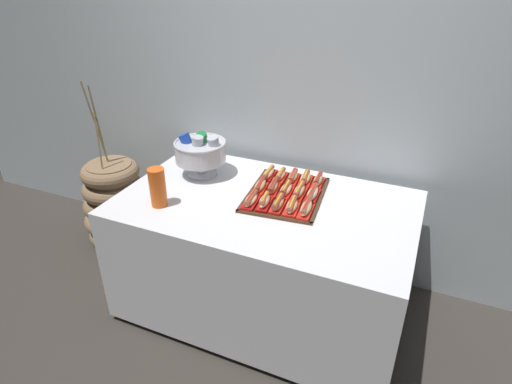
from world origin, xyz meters
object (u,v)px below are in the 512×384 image
Objects in this scene: hot_dog_9 at (312,194)px; hot_dog_5 at (260,186)px; hot_dog_11 at (281,176)px; punch_bowl at (201,151)px; buffet_table at (265,254)px; cup_stack at (158,187)px; hot_dog_2 at (278,204)px; hot_dog_4 at (306,208)px; hot_dog_14 at (318,181)px; hot_dog_0 at (251,200)px; hot_dog_10 at (268,174)px; hot_dog_12 at (293,177)px; hot_dog_7 at (286,190)px; floor_vase at (116,204)px; hot_dog_6 at (273,188)px; hot_dog_3 at (292,206)px; hot_dog_8 at (299,191)px; hot_dog_13 at (305,179)px; serving_tray at (286,195)px; hot_dog_1 at (264,202)px.

hot_dog_5 is at bearing -174.39° from hot_dog_9.
punch_bowl reaches higher than hot_dog_11.
buffet_table is 7.48× the size of cup_stack.
hot_dog_2 is 0.15m from hot_dog_4.
hot_dog_2 is at bearing -108.83° from hot_dog_14.
hot_dog_5 reaches higher than hot_dog_0.
hot_dog_10 is 1.09× the size of hot_dog_12.
hot_dog_14 reaches higher than hot_dog_5.
floor_vase is at bearing 175.12° from hot_dog_7.
hot_dog_0 is at bearing -108.83° from hot_dog_6.
cup_stack is at bearing -152.27° from hot_dog_9.
hot_dog_3 is 1.00× the size of hot_dog_7.
hot_dog_14 is (0.15, 0.01, 0.00)m from hot_dog_12.
floor_vase reaches higher than hot_dog_7.
cup_stack reaches higher than hot_dog_2.
hot_dog_8 is at bearing -59.95° from hot_dog_12.
hot_dog_4 is 0.85× the size of cup_stack.
buffet_table is at bearing 151.04° from hot_dog_2.
hot_dog_6 is at bearing 149.36° from hot_dog_4.
hot_dog_3 is 0.33m from hot_dog_13.
serving_tray is 0.22m from hot_dog_0.
hot_dog_10 is (-0.26, 0.31, -0.00)m from hot_dog_3.
buffet_table is 8.81× the size of hot_dog_4.
hot_dog_7 is (1.37, -0.12, 0.47)m from floor_vase.
floor_vase is at bearing 167.60° from hot_dog_1.
hot_dog_3 is at bearing -59.95° from hot_dog_7.
hot_dog_14 is 0.50× the size of punch_bowl.
punch_bowl reaches higher than hot_dog_5.
hot_dog_7 reaches higher than hot_dog_0.
punch_bowl is (-0.41, 0.06, 0.12)m from hot_dog_5.
hot_dog_6 reaches higher than hot_dog_12.
punch_bowl is at bearing 177.72° from hot_dog_9.
cup_stack is (-0.73, -0.39, 0.07)m from hot_dog_9.
buffet_table is 9.49× the size of hot_dog_13.
buffet_table is at bearing -10.09° from floor_vase.
floor_vase is 7.68× the size of hot_dog_2.
hot_dog_10 is 0.15m from hot_dog_12.
hot_dog_4 is at bearing 5.61° from hot_dog_2.
buffet_table is 1.32m from floor_vase.
hot_dog_9 is (0.21, 0.19, -0.00)m from hot_dog_1.
hot_dog_4 reaches higher than hot_dog_11.
hot_dog_11 is at bearing 1.79° from floor_vase.
hot_dog_11 is at bearing -174.39° from hot_dog_12.
buffet_table is 9.21× the size of hot_dog_6.
serving_tray is at bearing -174.39° from hot_dog_9.
floor_vase is 7.04× the size of hot_dog_6.
punch_bowl is at bearing -168.92° from hot_dog_14.
serving_tray is 0.22m from hot_dog_10.
cup_stack reaches higher than hot_dog_14.
hot_dog_6 is 0.08m from hot_dog_7.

